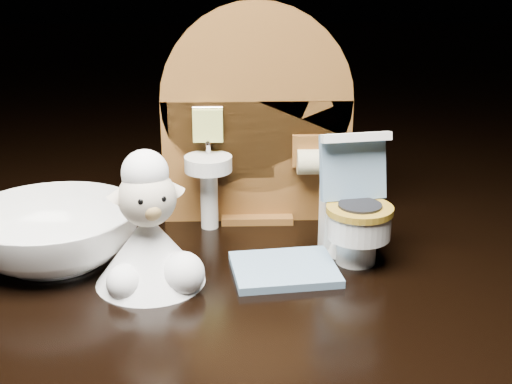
% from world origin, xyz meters
% --- Properties ---
extents(backdrop_panel, '(0.13, 0.05, 0.15)m').
position_xyz_m(backdrop_panel, '(-0.00, 0.06, 0.07)').
color(backdrop_panel, brown).
rests_on(backdrop_panel, ground).
extents(toy_toilet, '(0.04, 0.05, 0.08)m').
position_xyz_m(toy_toilet, '(0.06, -0.00, 0.03)').
color(toy_toilet, white).
rests_on(toy_toilet, ground).
extents(bath_mat, '(0.07, 0.06, 0.00)m').
position_xyz_m(bath_mat, '(0.01, -0.03, 0.00)').
color(bath_mat, '#6A8DAB').
rests_on(bath_mat, ground).
extents(toilet_brush, '(0.02, 0.02, 0.05)m').
position_xyz_m(toilet_brush, '(0.05, 0.00, 0.01)').
color(toilet_brush, white).
rests_on(toilet_brush, ground).
extents(plush_lamb, '(0.06, 0.06, 0.08)m').
position_xyz_m(plush_lamb, '(-0.06, -0.04, 0.03)').
color(plush_lamb, white).
rests_on(plush_lamb, ground).
extents(ceramic_bowl, '(0.14, 0.14, 0.03)m').
position_xyz_m(ceramic_bowl, '(-0.13, -0.00, 0.02)').
color(ceramic_bowl, white).
rests_on(ceramic_bowl, ground).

